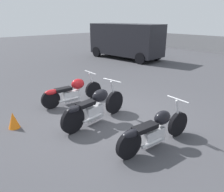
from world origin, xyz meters
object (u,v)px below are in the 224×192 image
motorcycle_slot_2 (154,130)px  traffic_cone_far (13,120)px  motorcycle_slot_1 (95,107)px  motorcycle_slot_0 (72,91)px  parked_van (126,40)px

motorcycle_slot_2 → traffic_cone_far: motorcycle_slot_2 is taller
motorcycle_slot_1 → motorcycle_slot_0: bearing=162.2°
motorcycle_slot_1 → motorcycle_slot_2: size_ratio=1.05×
motorcycle_slot_1 → parked_van: (-6.30, 7.62, 0.81)m
motorcycle_slot_1 → traffic_cone_far: motorcycle_slot_1 is taller
motorcycle_slot_0 → traffic_cone_far: 2.11m
motorcycle_slot_0 → parked_van: 8.73m
motorcycle_slot_0 → motorcycle_slot_2: motorcycle_slot_2 is taller
traffic_cone_far → motorcycle_slot_2: bearing=33.5°
motorcycle_slot_2 → traffic_cone_far: 3.53m
motorcycle_slot_1 → motorcycle_slot_2: motorcycle_slot_1 is taller
parked_van → motorcycle_slot_2: bearing=-136.6°
motorcycle_slot_2 → parked_van: (-8.09, 7.41, 0.86)m
motorcycle_slot_0 → traffic_cone_far: motorcycle_slot_0 is taller
motorcycle_slot_0 → parked_van: bearing=127.7°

